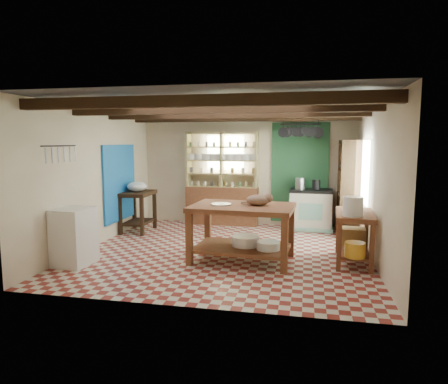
% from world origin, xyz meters
% --- Properties ---
extents(floor, '(5.00, 5.00, 0.02)m').
position_xyz_m(floor, '(0.00, 0.00, -0.01)').
color(floor, maroon).
rests_on(floor, ground).
extents(ceiling, '(5.00, 5.00, 0.02)m').
position_xyz_m(ceiling, '(0.00, 0.00, 2.60)').
color(ceiling, '#48484D').
rests_on(ceiling, wall_back).
extents(wall_back, '(5.00, 0.04, 2.60)m').
position_xyz_m(wall_back, '(0.00, 2.50, 1.30)').
color(wall_back, beige).
rests_on(wall_back, floor).
extents(wall_front, '(5.00, 0.04, 2.60)m').
position_xyz_m(wall_front, '(0.00, -2.50, 1.30)').
color(wall_front, beige).
rests_on(wall_front, floor).
extents(wall_left, '(0.04, 5.00, 2.60)m').
position_xyz_m(wall_left, '(-2.50, 0.00, 1.30)').
color(wall_left, beige).
rests_on(wall_left, floor).
extents(wall_right, '(0.04, 5.00, 2.60)m').
position_xyz_m(wall_right, '(2.50, 0.00, 1.30)').
color(wall_right, beige).
rests_on(wall_right, floor).
extents(ceiling_beams, '(5.00, 3.80, 0.15)m').
position_xyz_m(ceiling_beams, '(0.00, 0.00, 2.48)').
color(ceiling_beams, '#331F11').
rests_on(ceiling_beams, ceiling).
extents(blue_wall_patch, '(0.04, 1.40, 1.60)m').
position_xyz_m(blue_wall_patch, '(-2.47, 0.90, 1.10)').
color(blue_wall_patch, blue).
rests_on(blue_wall_patch, wall_left).
extents(green_wall_patch, '(1.30, 0.04, 2.30)m').
position_xyz_m(green_wall_patch, '(1.25, 2.47, 1.25)').
color(green_wall_patch, '#215431').
rests_on(green_wall_patch, wall_back).
extents(window_back, '(0.90, 0.02, 0.80)m').
position_xyz_m(window_back, '(-0.50, 2.48, 1.70)').
color(window_back, silver).
rests_on(window_back, wall_back).
extents(window_right, '(0.02, 1.30, 1.20)m').
position_xyz_m(window_right, '(2.48, 1.00, 1.40)').
color(window_right, silver).
rests_on(window_right, wall_right).
extents(utensil_rail, '(0.06, 0.90, 0.28)m').
position_xyz_m(utensil_rail, '(-2.44, -1.20, 1.78)').
color(utensil_rail, black).
rests_on(utensil_rail, wall_left).
extents(pot_rack, '(0.86, 0.12, 0.36)m').
position_xyz_m(pot_rack, '(1.25, 2.05, 2.18)').
color(pot_rack, black).
rests_on(pot_rack, ceiling).
extents(shelving_unit, '(1.70, 0.34, 2.20)m').
position_xyz_m(shelving_unit, '(-0.55, 2.31, 1.10)').
color(shelving_unit, tan).
rests_on(shelving_unit, floor).
extents(tall_rack, '(0.40, 0.86, 2.00)m').
position_xyz_m(tall_rack, '(2.28, 1.80, 1.00)').
color(tall_rack, '#331F11').
rests_on(tall_rack, floor).
extents(work_table, '(1.72, 1.21, 0.93)m').
position_xyz_m(work_table, '(0.39, -0.51, 0.47)').
color(work_table, brown).
rests_on(work_table, floor).
extents(stove, '(0.95, 0.66, 0.91)m').
position_xyz_m(stove, '(1.52, 2.15, 0.45)').
color(stove, beige).
rests_on(stove, floor).
extents(prep_table, '(0.62, 0.89, 0.89)m').
position_xyz_m(prep_table, '(-2.20, 1.18, 0.44)').
color(prep_table, '#331F11').
rests_on(prep_table, floor).
extents(white_cabinet, '(0.55, 0.64, 0.92)m').
position_xyz_m(white_cabinet, '(-2.22, -1.26, 0.46)').
color(white_cabinet, white).
rests_on(white_cabinet, floor).
extents(right_counter, '(0.65, 1.19, 0.83)m').
position_xyz_m(right_counter, '(2.18, -0.25, 0.42)').
color(right_counter, brown).
rests_on(right_counter, floor).
extents(cat, '(0.42, 0.34, 0.18)m').
position_xyz_m(cat, '(0.64, -0.47, 1.02)').
color(cat, '#956F56').
rests_on(cat, work_table).
extents(steel_tray, '(0.36, 0.36, 0.02)m').
position_xyz_m(steel_tray, '(0.03, -0.53, 0.94)').
color(steel_tray, '#A2A1A9').
rests_on(steel_tray, work_table).
extents(basin_large, '(0.50, 0.50, 0.16)m').
position_xyz_m(basin_large, '(0.44, -0.46, 0.33)').
color(basin_large, white).
rests_on(basin_large, work_table).
extents(basin_small, '(0.39, 0.39, 0.13)m').
position_xyz_m(basin_small, '(0.83, -0.64, 0.31)').
color(basin_small, white).
rests_on(basin_small, work_table).
extents(kettle_left, '(0.23, 0.23, 0.25)m').
position_xyz_m(kettle_left, '(1.27, 2.16, 1.03)').
color(kettle_left, '#A2A1A9').
rests_on(kettle_left, stove).
extents(kettle_right, '(0.18, 0.18, 0.22)m').
position_xyz_m(kettle_right, '(1.62, 2.15, 1.02)').
color(kettle_right, black).
rests_on(kettle_right, stove).
extents(enamel_bowl, '(0.44, 0.44, 0.22)m').
position_xyz_m(enamel_bowl, '(-2.20, 1.18, 0.99)').
color(enamel_bowl, white).
rests_on(enamel_bowl, prep_table).
extents(white_bucket, '(0.32, 0.32, 0.30)m').
position_xyz_m(white_bucket, '(2.11, -0.59, 0.98)').
color(white_bucket, white).
rests_on(white_bucket, right_counter).
extents(wicker_basket, '(0.43, 0.35, 0.29)m').
position_xyz_m(wicker_basket, '(2.20, 0.05, 0.37)').
color(wicker_basket, '#A87C43').
rests_on(wicker_basket, right_counter).
extents(yellow_tub, '(0.33, 0.33, 0.23)m').
position_xyz_m(yellow_tub, '(2.15, -0.70, 0.33)').
color(yellow_tub, gold).
rests_on(yellow_tub, right_counter).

